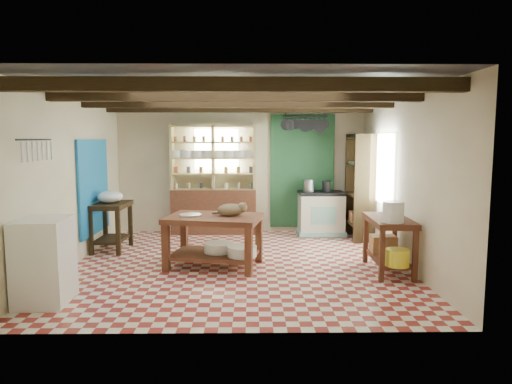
{
  "coord_description": "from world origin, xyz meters",
  "views": [
    {
      "loc": [
        0.19,
        -6.82,
        1.91
      ],
      "look_at": [
        0.28,
        0.3,
        1.08
      ],
      "focal_mm": 32.0,
      "sensor_mm": 36.0,
      "label": 1
    }
  ],
  "objects_px": {
    "work_table": "(214,241)",
    "stove": "(321,213)",
    "white_cabinet": "(44,261)",
    "right_counter": "(389,245)",
    "prep_table": "(111,227)",
    "cat": "(231,210)"
  },
  "relations": [
    {
      "from": "work_table",
      "to": "stove",
      "type": "bearing_deg",
      "value": 61.05
    },
    {
      "from": "stove",
      "to": "cat",
      "type": "bearing_deg",
      "value": -127.72
    },
    {
      "from": "work_table",
      "to": "stove",
      "type": "height_order",
      "value": "stove"
    },
    {
      "from": "cat",
      "to": "work_table",
      "type": "bearing_deg",
      "value": -178.69
    },
    {
      "from": "prep_table",
      "to": "white_cabinet",
      "type": "bearing_deg",
      "value": -89.1
    },
    {
      "from": "stove",
      "to": "white_cabinet",
      "type": "xyz_separation_m",
      "value": [
        -3.82,
        -3.76,
        0.06
      ]
    },
    {
      "from": "work_table",
      "to": "stove",
      "type": "relative_size",
      "value": 1.54
    },
    {
      "from": "work_table",
      "to": "prep_table",
      "type": "distance_m",
      "value": 2.11
    },
    {
      "from": "prep_table",
      "to": "right_counter",
      "type": "distance_m",
      "value": 4.58
    },
    {
      "from": "work_table",
      "to": "right_counter",
      "type": "xyz_separation_m",
      "value": [
        2.54,
        -0.29,
        0.01
      ]
    },
    {
      "from": "prep_table",
      "to": "work_table",
      "type": "bearing_deg",
      "value": -27.84
    },
    {
      "from": "stove",
      "to": "cat",
      "type": "relative_size",
      "value": 2.21
    },
    {
      "from": "work_table",
      "to": "stove",
      "type": "xyz_separation_m",
      "value": [
        1.95,
        2.27,
        0.05
      ]
    },
    {
      "from": "stove",
      "to": "white_cabinet",
      "type": "relative_size",
      "value": 0.89
    },
    {
      "from": "stove",
      "to": "prep_table",
      "type": "xyz_separation_m",
      "value": [
        -3.8,
        -1.24,
        -0.02
      ]
    },
    {
      "from": "stove",
      "to": "cat",
      "type": "xyz_separation_m",
      "value": [
        -1.7,
        -2.27,
        0.43
      ]
    },
    {
      "from": "work_table",
      "to": "stove",
      "type": "distance_m",
      "value": 3.0
    },
    {
      "from": "right_counter",
      "to": "stove",
      "type": "bearing_deg",
      "value": 104.68
    },
    {
      "from": "prep_table",
      "to": "white_cabinet",
      "type": "relative_size",
      "value": 0.83
    },
    {
      "from": "stove",
      "to": "white_cabinet",
      "type": "distance_m",
      "value": 5.36
    },
    {
      "from": "stove",
      "to": "right_counter",
      "type": "relative_size",
      "value": 0.81
    },
    {
      "from": "prep_table",
      "to": "white_cabinet",
      "type": "xyz_separation_m",
      "value": [
        -0.02,
        -2.51,
        0.08
      ]
    }
  ]
}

